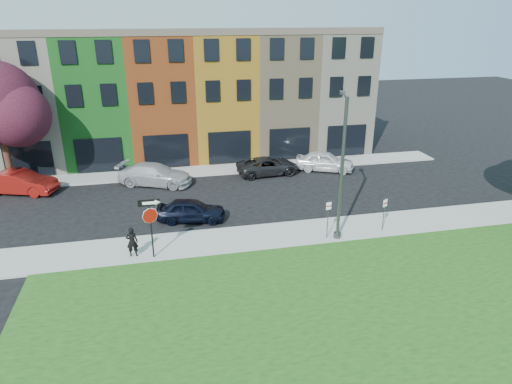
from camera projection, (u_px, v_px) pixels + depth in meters
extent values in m
plane|color=black|center=(283.00, 265.00, 22.43)|extent=(120.00, 120.00, 0.00)
cube|color=#98948F|center=(303.00, 233.00, 25.53)|extent=(40.00, 3.00, 0.12)
cube|color=#98948F|center=(194.00, 171.00, 35.44)|extent=(40.00, 2.40, 0.12)
cube|color=#1B4614|center=(512.00, 316.00, 18.56)|extent=(40.00, 16.00, 0.10)
cube|color=beige|center=(35.00, 100.00, 36.86)|extent=(5.00, 10.00, 10.00)
cube|color=#258929|center=(100.00, 97.00, 37.86)|extent=(5.00, 10.00, 10.00)
cube|color=#B84F1E|center=(161.00, 95.00, 38.86)|extent=(5.00, 10.00, 10.00)
cube|color=gold|center=(219.00, 93.00, 39.86)|extent=(5.00, 10.00, 10.00)
cube|color=#8E7B5B|center=(275.00, 91.00, 40.86)|extent=(5.00, 10.00, 10.00)
cube|color=#B1AC96|center=(327.00, 89.00, 41.86)|extent=(5.00, 10.00, 10.00)
cube|color=black|center=(198.00, 149.00, 36.04)|extent=(30.00, 0.12, 2.60)
cylinder|color=black|center=(151.00, 230.00, 22.34)|extent=(0.08, 0.08, 3.04)
cylinder|color=white|center=(150.00, 216.00, 22.05)|extent=(0.81, 0.04, 0.81)
cylinder|color=#951308|center=(150.00, 216.00, 22.02)|extent=(0.77, 0.03, 0.77)
cube|color=black|center=(149.00, 203.00, 21.80)|extent=(1.05, 0.05, 0.34)
cube|color=white|center=(149.00, 203.00, 21.77)|extent=(0.66, 0.02, 0.14)
imported|color=black|center=(132.00, 242.00, 22.71)|extent=(0.62, 0.45, 1.58)
imported|color=black|center=(191.00, 210.00, 26.93)|extent=(3.13, 4.60, 1.36)
imported|color=maroon|center=(20.00, 182.00, 31.01)|extent=(4.62, 5.88, 1.60)
imported|color=#A9A9AD|center=(155.00, 174.00, 32.61)|extent=(5.87, 6.79, 1.53)
imported|color=black|center=(268.00, 166.00, 34.76)|extent=(2.93, 5.11, 1.33)
imported|color=silver|center=(325.00, 161.00, 35.54)|extent=(5.13, 5.80, 1.52)
cylinder|color=#46494B|center=(342.00, 171.00, 23.48)|extent=(0.18, 0.18, 7.64)
cylinder|color=#46494B|center=(337.00, 235.00, 24.82)|extent=(0.40, 0.40, 0.30)
cylinder|color=#46494B|center=(345.00, 95.00, 23.05)|extent=(0.68, 1.95, 0.12)
cube|color=#46494B|center=(342.00, 93.00, 24.09)|extent=(0.39, 0.60, 0.16)
cylinder|color=#46494B|center=(328.00, 219.00, 24.46)|extent=(0.05, 0.05, 2.20)
cube|color=white|center=(329.00, 206.00, 24.14)|extent=(0.32, 0.09, 0.42)
cube|color=#951308|center=(329.00, 206.00, 24.13)|extent=(0.31, 0.08, 0.06)
cylinder|color=#46494B|center=(384.00, 214.00, 25.34)|extent=(0.05, 0.05, 1.95)
cube|color=white|center=(385.00, 203.00, 25.06)|extent=(0.30, 0.15, 0.42)
cube|color=#951308|center=(385.00, 203.00, 25.04)|extent=(0.29, 0.14, 0.06)
cylinder|color=black|center=(8.00, 160.00, 31.58)|extent=(0.44, 0.44, 3.90)
sphere|color=black|center=(18.00, 115.00, 29.92)|extent=(4.19, 4.19, 4.19)
sphere|color=black|center=(0.00, 87.00, 30.35)|extent=(3.35, 3.35, 3.35)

